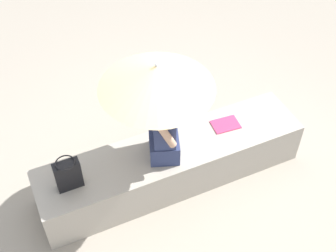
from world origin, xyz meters
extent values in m
plane|color=#9E9384|center=(0.00, 0.00, 0.00)|extent=(14.00, 14.00, 0.00)
cube|color=#A8A093|center=(0.00, 0.00, 0.24)|extent=(2.75, 0.62, 0.49)
cube|color=navy|center=(-0.09, -0.03, 0.60)|extent=(0.38, 0.41, 0.22)
cube|color=navy|center=(-0.09, -0.03, 0.95)|extent=(0.30, 0.37, 0.48)
sphere|color=tan|center=(-0.09, -0.03, 1.29)|extent=(0.20, 0.20, 0.20)
cylinder|color=tan|center=(-0.03, 0.16, 0.97)|extent=(0.21, 0.13, 0.32)
cylinder|color=tan|center=(-0.16, -0.21, 0.97)|extent=(0.21, 0.13, 0.32)
cylinder|color=#B7B7BC|center=(-0.16, -0.04, 1.04)|extent=(0.02, 0.02, 1.11)
cone|color=#DBBC7F|center=(-0.16, -0.04, 1.48)|extent=(1.00, 1.00, 0.22)
sphere|color=#B7B7BC|center=(-0.16, -0.04, 1.61)|extent=(0.03, 0.03, 0.03)
cube|color=black|center=(-1.04, -0.03, 0.65)|extent=(0.24, 0.10, 0.32)
torus|color=black|center=(-1.04, -0.03, 0.82)|extent=(0.18, 0.18, 0.01)
cube|color=#D83866|center=(0.65, 0.06, 0.49)|extent=(0.30, 0.22, 0.01)
camera|label=1|loc=(-1.26, -2.69, 3.86)|focal=48.44mm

